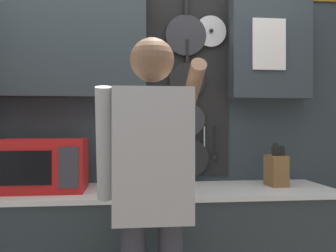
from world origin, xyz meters
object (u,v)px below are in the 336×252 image
at_px(microwave, 43,165).
at_px(utensil_crock, 128,176).
at_px(person, 152,182).
at_px(knife_block, 276,170).

xyz_separation_m(microwave, utensil_crock, (0.52, 0.00, -0.08)).
relative_size(utensil_crock, person, 0.19).
bearing_deg(utensil_crock, person, -78.36).
bearing_deg(knife_block, utensil_crock, 179.93).
xyz_separation_m(microwave, knife_block, (1.48, 0.00, -0.05)).
xyz_separation_m(knife_block, utensil_crock, (-0.96, 0.00, -0.03)).
height_order(microwave, utensil_crock, utensil_crock).
relative_size(knife_block, person, 0.16).
bearing_deg(knife_block, person, -147.64).
bearing_deg(microwave, person, -40.74).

